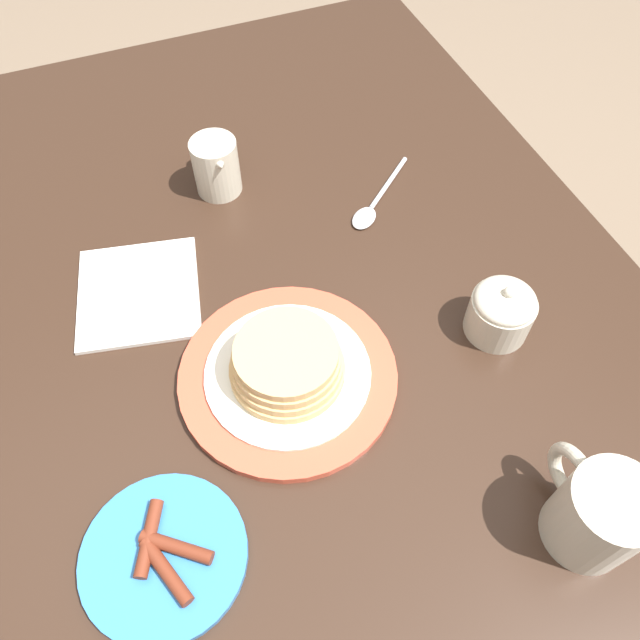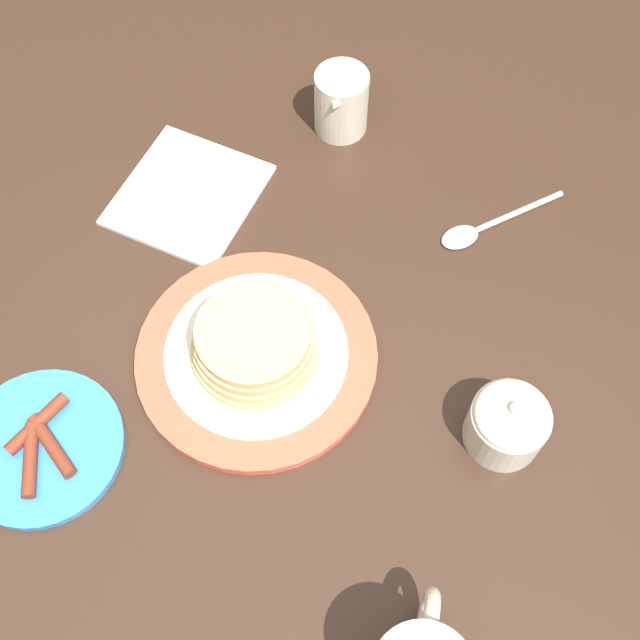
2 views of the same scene
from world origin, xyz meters
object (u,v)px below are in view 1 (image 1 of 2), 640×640
side_plate_bacon (164,556)px  pancake_plate (287,369)px  sugar_bowl (501,311)px  coffee_mug (598,513)px  napkin (139,293)px  creamer_pitcher (216,165)px  spoon (372,206)px

side_plate_bacon → pancake_plate: bearing=-51.5°
side_plate_bacon → sugar_bowl: 0.47m
coffee_mug → napkin: 0.59m
side_plate_bacon → creamer_pitcher: 0.53m
pancake_plate → spoon: size_ratio=1.86×
side_plate_bacon → napkin: 0.34m
side_plate_bacon → napkin: side_plate_bacon is taller
creamer_pitcher → napkin: (-0.15, 0.15, -0.04)m
pancake_plate → napkin: (0.19, 0.14, -0.02)m
spoon → coffee_mug: bearing=-179.2°
spoon → creamer_pitcher: bearing=58.2°
creamer_pitcher → sugar_bowl: 0.44m
coffee_mug → creamer_pitcher: size_ratio=1.17×
side_plate_bacon → coffee_mug: size_ratio=1.38×
side_plate_bacon → spoon: 0.54m
pancake_plate → coffee_mug: 0.35m
side_plate_bacon → coffee_mug: bearing=-107.9°
coffee_mug → pancake_plate: bearing=38.2°
pancake_plate → napkin: size_ratio=1.34×
coffee_mug → creamer_pitcher: (0.62, 0.20, -0.01)m
coffee_mug → spoon: 0.50m
pancake_plate → napkin: 0.24m
pancake_plate → sugar_bowl: size_ratio=3.20×
creamer_pitcher → sugar_bowl: bearing=-146.0°
side_plate_bacon → coffee_mug: coffee_mug is taller
sugar_bowl → pancake_plate: bearing=84.0°
side_plate_bacon → creamer_pitcher: creamer_pitcher is taller
napkin → pancake_plate: bearing=-144.3°
napkin → side_plate_bacon: bearing=172.0°
creamer_pitcher → coffee_mug: bearing=-162.0°
coffee_mug → napkin: bearing=37.2°
pancake_plate → spoon: (0.22, -0.21, -0.02)m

